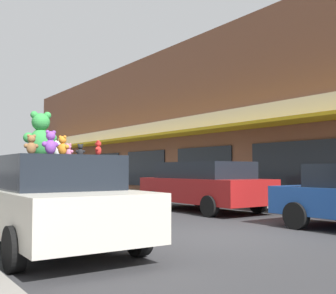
% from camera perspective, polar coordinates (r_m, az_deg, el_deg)
% --- Properties ---
extents(ground_plane, '(260.00, 260.00, 0.00)m').
position_cam_1_polar(ground_plane, '(8.72, 5.84, -11.95)').
color(ground_plane, '#333335').
extents(storefront_row, '(16.35, 41.66, 7.93)m').
position_cam_1_polar(storefront_row, '(27.23, 13.41, 2.56)').
color(storefront_row, brown).
rests_on(storefront_row, ground_plane).
extents(plush_art_car, '(2.15, 4.65, 1.58)m').
position_cam_1_polar(plush_art_car, '(7.61, -15.66, -6.95)').
color(plush_art_car, beige).
rests_on(plush_art_car, ground_plane).
extents(teddy_bear_giant, '(0.62, 0.40, 0.83)m').
position_cam_1_polar(teddy_bear_giant, '(7.96, -16.88, 1.57)').
color(teddy_bear_giant, green).
rests_on(teddy_bear_giant, plush_art_car).
extents(teddy_bear_teal, '(0.18, 0.23, 0.31)m').
position_cam_1_polar(teddy_bear_teal, '(8.89, -14.14, -0.54)').
color(teddy_bear_teal, teal).
rests_on(teddy_bear_teal, plush_art_car).
extents(teddy_bear_brown, '(0.22, 0.13, 0.30)m').
position_cam_1_polar(teddy_bear_brown, '(6.59, -18.03, 0.31)').
color(teddy_bear_brown, olive).
rests_on(teddy_bear_brown, plush_art_car).
extents(teddy_bear_purple, '(0.27, 0.17, 0.36)m').
position_cam_1_polar(teddy_bear_purple, '(6.53, -15.63, 0.56)').
color(teddy_bear_purple, purple).
rests_on(teddy_bear_purple, plush_art_car).
extents(teddy_bear_white, '(0.17, 0.22, 0.30)m').
position_cam_1_polar(teddy_bear_white, '(7.84, -14.72, -0.26)').
color(teddy_bear_white, white).
rests_on(teddy_bear_white, plush_art_car).
extents(teddy_bear_black, '(0.18, 0.13, 0.24)m').
position_cam_1_polar(teddy_bear_black, '(7.73, -11.79, -0.46)').
color(teddy_bear_black, black).
rests_on(teddy_bear_black, plush_art_car).
extents(teddy_bear_orange, '(0.19, 0.23, 0.31)m').
position_cam_1_polar(teddy_bear_orange, '(6.88, -14.09, 0.17)').
color(teddy_bear_orange, orange).
rests_on(teddy_bear_orange, plush_art_car).
extents(teddy_bear_red, '(0.16, 0.17, 0.24)m').
position_cam_1_polar(teddy_bear_red, '(6.88, -9.43, -0.16)').
color(teddy_bear_red, red).
rests_on(teddy_bear_red, plush_art_car).
extents(teddy_bear_pink, '(0.16, 0.20, 0.27)m').
position_cam_1_polar(teddy_bear_pink, '(8.26, -13.31, -0.49)').
color(teddy_bear_pink, pink).
rests_on(teddy_bear_pink, plush_art_car).
extents(parked_car_far_center, '(2.16, 4.67, 1.59)m').
position_cam_1_polar(parked_car_far_center, '(13.75, 4.82, -5.10)').
color(parked_car_far_center, maroon).
rests_on(parked_car_far_center, ground_plane).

